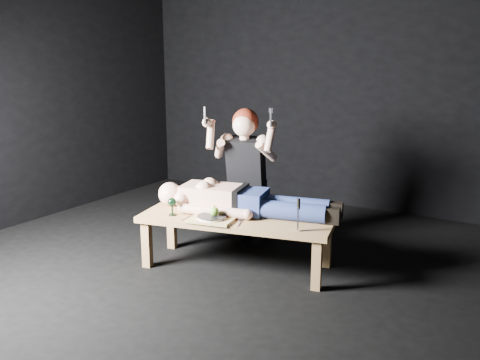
{
  "coord_description": "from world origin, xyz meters",
  "views": [
    {
      "loc": [
        2.29,
        -3.4,
        1.73
      ],
      "look_at": [
        0.12,
        0.22,
        0.75
      ],
      "focal_mm": 39.06,
      "sensor_mm": 36.0,
      "label": 1
    }
  ],
  "objects_px": {
    "table": "(237,241)",
    "kneeling_woman": "(248,175)",
    "carving_knife": "(298,215)",
    "serving_tray": "(212,219)",
    "lying_man": "(247,198)",
    "goblet": "(172,207)"
  },
  "relations": [
    {
      "from": "table",
      "to": "kneeling_woman",
      "type": "xyz_separation_m",
      "value": [
        -0.21,
        0.54,
        0.45
      ]
    },
    {
      "from": "table",
      "to": "carving_knife",
      "type": "distance_m",
      "value": 0.7
    },
    {
      "from": "table",
      "to": "carving_knife",
      "type": "relative_size",
      "value": 6.28
    },
    {
      "from": "kneeling_woman",
      "to": "serving_tray",
      "type": "bearing_deg",
      "value": -96.72
    },
    {
      "from": "lying_man",
      "to": "serving_tray",
      "type": "height_order",
      "value": "lying_man"
    },
    {
      "from": "goblet",
      "to": "carving_knife",
      "type": "distance_m",
      "value": 1.09
    },
    {
      "from": "kneeling_woman",
      "to": "goblet",
      "type": "relative_size",
      "value": 8.87
    },
    {
      "from": "lying_man",
      "to": "kneeling_woman",
      "type": "relative_size",
      "value": 1.21
    },
    {
      "from": "serving_tray",
      "to": "carving_knife",
      "type": "xyz_separation_m",
      "value": [
        0.71,
        0.12,
        0.12
      ]
    },
    {
      "from": "kneeling_woman",
      "to": "goblet",
      "type": "distance_m",
      "value": 0.86
    },
    {
      "from": "serving_tray",
      "to": "carving_knife",
      "type": "distance_m",
      "value": 0.73
    },
    {
      "from": "lying_man",
      "to": "carving_knife",
      "type": "distance_m",
      "value": 0.62
    },
    {
      "from": "table",
      "to": "lying_man",
      "type": "bearing_deg",
      "value": 66.95
    },
    {
      "from": "kneeling_woman",
      "to": "carving_knife",
      "type": "bearing_deg",
      "value": -52.28
    },
    {
      "from": "table",
      "to": "goblet",
      "type": "bearing_deg",
      "value": -164.07
    },
    {
      "from": "goblet",
      "to": "carving_knife",
      "type": "height_order",
      "value": "carving_knife"
    },
    {
      "from": "lying_man",
      "to": "goblet",
      "type": "xyz_separation_m",
      "value": [
        -0.5,
        -0.38,
        -0.06
      ]
    },
    {
      "from": "goblet",
      "to": "table",
      "type": "bearing_deg",
      "value": 28.56
    },
    {
      "from": "lying_man",
      "to": "serving_tray",
      "type": "xyz_separation_m",
      "value": [
        -0.13,
        -0.34,
        -0.12
      ]
    },
    {
      "from": "lying_man",
      "to": "carving_knife",
      "type": "height_order",
      "value": "lying_man"
    },
    {
      "from": "serving_tray",
      "to": "carving_knife",
      "type": "relative_size",
      "value": 1.39
    },
    {
      "from": "table",
      "to": "lying_man",
      "type": "relative_size",
      "value": 0.99
    }
  ]
}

